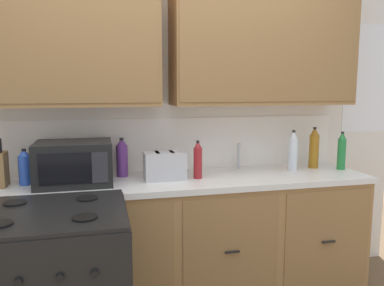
% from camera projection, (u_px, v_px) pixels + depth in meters
% --- Properties ---
extents(wall_unit, '(4.02, 0.40, 2.42)m').
position_uv_depth(wall_unit, '(164.00, 73.00, 2.72)').
color(wall_unit, white).
rests_on(wall_unit, ground_plane).
extents(counter_run, '(2.85, 0.64, 0.91)m').
position_uv_depth(counter_run, '(170.00, 240.00, 2.69)').
color(counter_run, black).
rests_on(counter_run, ground_plane).
extents(microwave, '(0.48, 0.37, 0.28)m').
position_uv_depth(microwave, '(74.00, 163.00, 2.47)').
color(microwave, black).
rests_on(microwave, counter_run).
extents(toaster, '(0.28, 0.18, 0.19)m').
position_uv_depth(toaster, '(165.00, 165.00, 2.61)').
color(toaster, '#B7B7BC').
rests_on(toaster, counter_run).
extents(sink_faucet, '(0.02, 0.02, 0.20)m').
position_uv_depth(sink_faucet, '(239.00, 156.00, 2.95)').
color(sink_faucet, '#B2B5BA').
rests_on(sink_faucet, counter_run).
extents(bottle_violet, '(0.08, 0.08, 0.28)m').
position_uv_depth(bottle_violet, '(122.00, 158.00, 2.69)').
color(bottle_violet, '#663384').
rests_on(bottle_violet, counter_run).
extents(bottle_blue, '(0.08, 0.08, 0.24)m').
position_uv_depth(bottle_blue, '(25.00, 167.00, 2.46)').
color(bottle_blue, blue).
rests_on(bottle_blue, counter_run).
extents(bottle_green, '(0.06, 0.06, 0.29)m').
position_uv_depth(bottle_green, '(342.00, 151.00, 2.93)').
color(bottle_green, '#237A38').
rests_on(bottle_green, counter_run).
extents(bottle_amber, '(0.08, 0.08, 0.32)m').
position_uv_depth(bottle_amber, '(314.00, 148.00, 2.98)').
color(bottle_amber, '#9E6619').
rests_on(bottle_amber, counter_run).
extents(bottle_red, '(0.06, 0.06, 0.26)m').
position_uv_depth(bottle_red, '(198.00, 160.00, 2.63)').
color(bottle_red, maroon).
rests_on(bottle_red, counter_run).
extents(bottle_clear, '(0.07, 0.07, 0.31)m').
position_uv_depth(bottle_clear, '(293.00, 151.00, 2.87)').
color(bottle_clear, silver).
rests_on(bottle_clear, counter_run).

